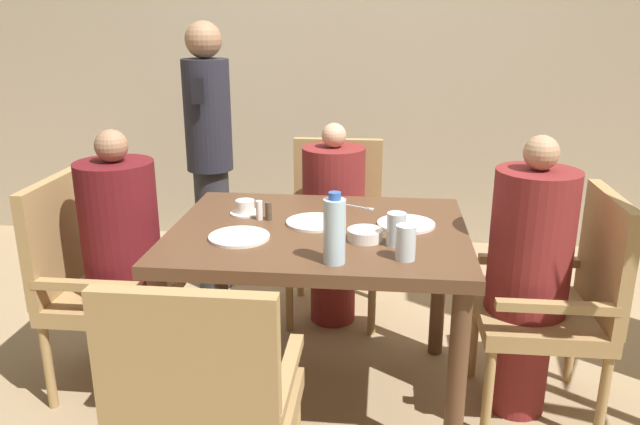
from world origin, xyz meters
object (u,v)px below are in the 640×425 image
diner_in_left_chair (123,260)px  chair_right_side (562,298)px  plate_dessert_center (315,222)px  diner_in_far_chair (333,223)px  standing_host (210,151)px  chair_left_side (93,277)px  water_bottle (334,230)px  diner_in_right_chair (528,276)px  plate_main_left (406,224)px  plate_main_right (239,237)px  glass_tall_mid (406,243)px  glass_tall_near (396,229)px  teacup_with_saucer (245,208)px  bowl_small (365,235)px  chair_near_corner (206,406)px  chair_far_side (335,222)px

diner_in_left_chair → chair_right_side: size_ratio=1.23×
plate_dessert_center → chair_right_side: bearing=-2.9°
diner_in_far_chair → standing_host: (-0.75, 0.36, 0.28)m
chair_left_side → water_bottle: 1.19m
diner_in_right_chair → plate_main_left: size_ratio=4.96×
plate_main_right → plate_dessert_center: 0.34m
plate_dessert_center → plate_main_right: bearing=-142.8°
glass_tall_mid → glass_tall_near: bearing=102.9°
plate_dessert_center → teacup_with_saucer: 0.33m
bowl_small → glass_tall_near: 0.13m
plate_dessert_center → glass_tall_near: glass_tall_near is taller
chair_right_side → bowl_small: 0.84m
glass_tall_mid → diner_in_far_chair: bearing=108.4°
chair_near_corner → water_bottle: size_ratio=3.71×
chair_left_side → plate_main_left: size_ratio=4.00×
plate_dessert_center → bowl_small: bowl_small is taller
chair_far_side → glass_tall_near: (0.30, -1.02, 0.32)m
plate_main_right → plate_dessert_center: same height
glass_tall_mid → bowl_small: bearing=129.5°
standing_host → plate_main_right: bearing=-69.6°
chair_near_corner → teacup_with_saucer: (-0.10, 1.00, 0.28)m
diner_in_left_chair → diner_in_far_chair: size_ratio=1.07×
teacup_with_saucer → plate_dessert_center: bearing=-17.8°
plate_main_right → plate_dessert_center: (0.27, 0.20, 0.00)m
plate_main_left → bowl_small: size_ratio=1.75×
chair_far_side → standing_host: bearing=163.6°
diner_in_far_chair → plate_dessert_center: diner_in_far_chair is taller
diner_in_right_chair → standing_host: bearing=145.8°
diner_in_right_chair → bowl_small: diner_in_right_chair is taller
teacup_with_saucer → chair_left_side: bearing=-166.9°
diner_in_left_chair → glass_tall_near: size_ratio=9.19×
diner_in_left_chair → plate_main_right: diner_in_left_chair is taller
bowl_small → water_bottle: 0.27m
diner_in_right_chair → glass_tall_mid: 0.63m
plate_dessert_center → chair_left_side: bearing=-177.0°
diner_in_right_chair → standing_host: 1.92m
chair_far_side → bowl_small: chair_far_side is taller
chair_left_side → glass_tall_near: bearing=-7.3°
chair_right_side → plate_dessert_center: chair_right_side is taller
chair_right_side → bowl_small: size_ratio=6.98×
plate_main_left → glass_tall_near: (-0.04, -0.23, 0.06)m
diner_in_left_chair → diner_in_right_chair: diner_in_right_chair is taller
plate_dessert_center → diner_in_far_chair: bearing=88.1°
chair_right_side → glass_tall_mid: size_ratio=7.48×
chair_far_side → standing_host: size_ratio=0.60×
diner_in_left_chair → diner_in_far_chair: bearing=40.4°
plate_main_left → plate_main_right: (-0.64, -0.22, 0.00)m
chair_right_side → plate_main_left: size_ratio=4.00×
bowl_small → glass_tall_near: glass_tall_near is taller
teacup_with_saucer → water_bottle: 0.67m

